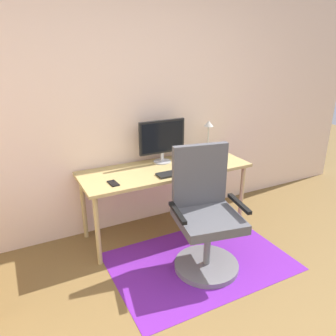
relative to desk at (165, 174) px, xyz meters
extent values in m
cube|color=beige|center=(-0.15, 0.38, 0.66)|extent=(6.00, 0.10, 2.60)
cube|color=#651F93|center=(0.03, -0.64, -0.64)|extent=(1.58, 1.07, 0.01)
cube|color=tan|center=(0.00, 0.00, 0.05)|extent=(1.70, 0.62, 0.03)
cylinder|color=tan|center=(-0.79, -0.25, -0.30)|extent=(0.04, 0.04, 0.68)
cylinder|color=tan|center=(0.79, -0.25, -0.30)|extent=(0.04, 0.04, 0.68)
cylinder|color=tan|center=(-0.79, 0.25, -0.30)|extent=(0.04, 0.04, 0.68)
cylinder|color=tan|center=(0.79, 0.25, -0.30)|extent=(0.04, 0.04, 0.68)
cylinder|color=#B2B2B7|center=(0.05, 0.17, 0.07)|extent=(0.18, 0.18, 0.01)
cylinder|color=#B2B2B7|center=(0.05, 0.17, 0.12)|extent=(0.04, 0.04, 0.09)
cube|color=black|center=(0.05, 0.17, 0.34)|extent=(0.50, 0.04, 0.34)
cube|color=black|center=(0.05, 0.15, 0.34)|extent=(0.46, 0.00, 0.30)
cube|color=black|center=(0.04, -0.19, 0.07)|extent=(0.43, 0.13, 0.02)
ellipsoid|color=white|center=(0.38, -0.20, 0.08)|extent=(0.06, 0.10, 0.03)
cylinder|color=#306138|center=(0.45, 0.00, 0.11)|extent=(0.08, 0.08, 0.09)
cube|color=black|center=(-0.59, -0.14, 0.07)|extent=(0.08, 0.14, 0.01)
cylinder|color=black|center=(0.62, 0.18, 0.07)|extent=(0.11, 0.11, 0.01)
cylinder|color=beige|center=(0.62, 0.18, 0.23)|extent=(0.02, 0.02, 0.30)
cone|color=beige|center=(0.62, 0.18, 0.41)|extent=(0.10, 0.10, 0.06)
cylinder|color=slate|center=(0.03, -0.74, -0.61)|extent=(0.56, 0.56, 0.05)
cylinder|color=slate|center=(0.03, -0.74, -0.39)|extent=(0.06, 0.06, 0.40)
cube|color=#4C4C51|center=(0.03, -0.74, -0.15)|extent=(0.60, 0.60, 0.08)
cube|color=#4C4C51|center=(0.07, -0.52, 0.16)|extent=(0.49, 0.15, 0.55)
cube|color=black|center=(-0.24, -0.69, -0.04)|extent=(0.10, 0.36, 0.03)
cube|color=black|center=(0.30, -0.79, -0.04)|extent=(0.10, 0.36, 0.03)
camera|label=1|loc=(-1.38, -2.73, 1.23)|focal=35.17mm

